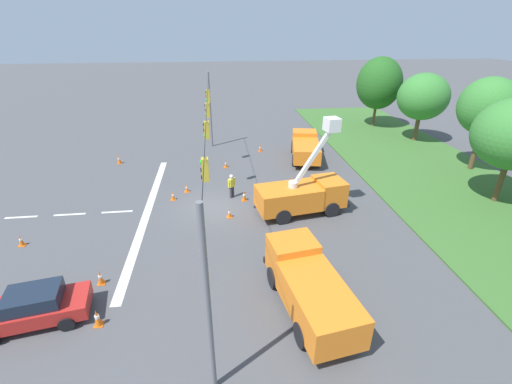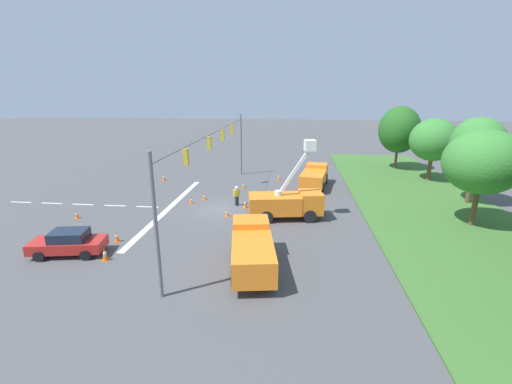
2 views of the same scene
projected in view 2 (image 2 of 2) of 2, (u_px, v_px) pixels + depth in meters
ground_plane at (219, 209)px, 29.22m from camera, size 200.00×200.00×0.00m
grass_verge at (439, 217)px, 27.32m from camera, size 56.00×12.00×0.10m
lane_markings at (153, 207)px, 29.83m from camera, size 17.60×15.25×0.01m
signal_gantry at (217, 157)px, 27.90m from camera, size 26.20×0.33×7.20m
tree_far_west at (399, 130)px, 43.08m from camera, size 5.36×5.03×7.98m
tree_west at (434, 140)px, 37.33m from camera, size 4.94×5.00×6.92m
tree_centre at (478, 144)px, 29.28m from camera, size 4.66×4.35×7.65m
tree_east at (483, 162)px, 24.28m from camera, size 5.13×5.36×7.18m
utility_truck_bucket_lift at (287, 202)px, 26.83m from camera, size 3.17×6.14×6.20m
utility_truck_support_near at (314, 176)px, 35.93m from camera, size 6.34×3.37×2.09m
utility_truck_support_far at (252, 249)px, 19.14m from camera, size 6.33×3.17×2.27m
sedan_red at (68, 243)px, 20.95m from camera, size 2.48×4.54×1.56m
road_worker at (237, 195)px, 29.98m from camera, size 0.44×0.53×1.77m
traffic_cone_foreground_left at (279, 177)px, 38.88m from camera, size 0.36×0.36×0.70m
traffic_cone_foreground_right at (204, 197)px, 31.75m from camera, size 0.36×0.36×0.61m
traffic_cone_mid_left at (105, 254)px, 20.30m from camera, size 0.36×0.36×0.81m
traffic_cone_mid_right at (191, 200)px, 30.72m from camera, size 0.36×0.36×0.62m
traffic_cone_near_bucket at (117, 236)px, 22.87m from camera, size 0.36×0.36×0.74m
traffic_cone_lane_edge_a at (245, 204)px, 29.51m from camera, size 0.36×0.36×0.75m
traffic_cone_lane_edge_b at (77, 215)px, 27.07m from camera, size 0.36×0.36×0.66m
traffic_cone_far_left at (227, 213)px, 27.52m from camera, size 0.36×0.36×0.64m
traffic_cone_far_right at (164, 177)px, 38.60m from camera, size 0.36×0.36×0.80m
traffic_cone_centre_line at (244, 185)px, 35.71m from camera, size 0.36×0.36×0.63m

